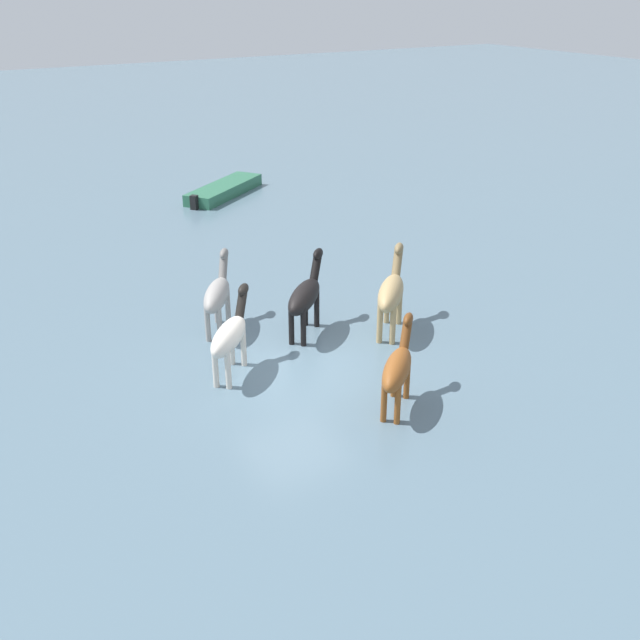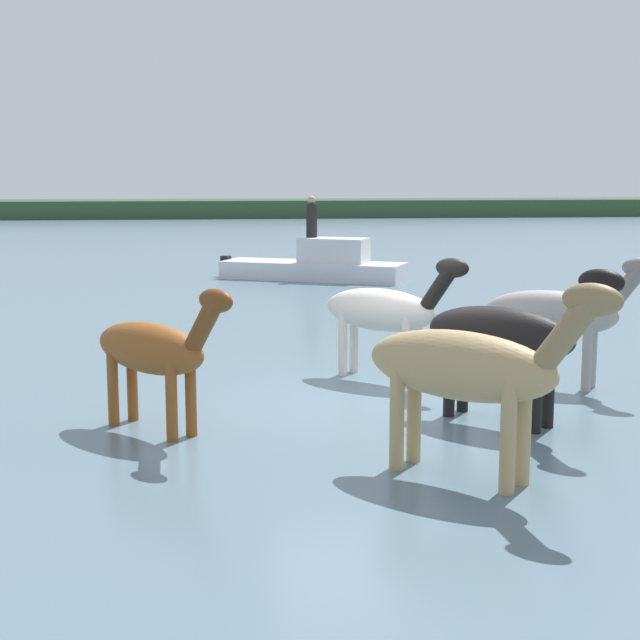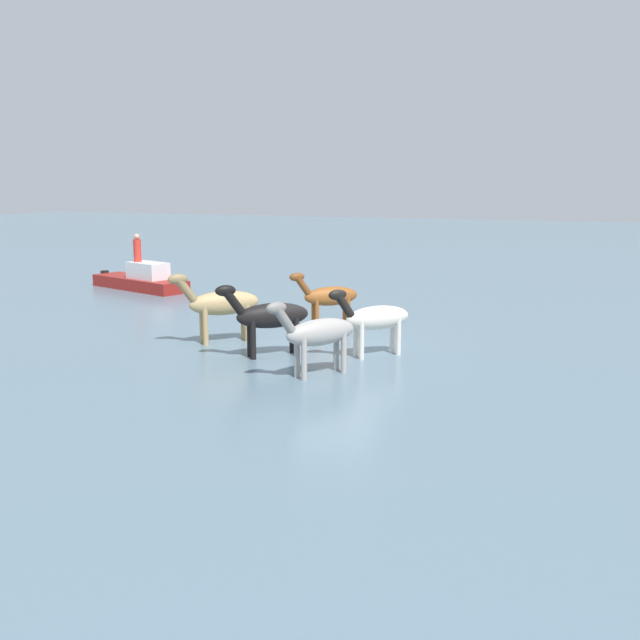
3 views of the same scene
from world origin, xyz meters
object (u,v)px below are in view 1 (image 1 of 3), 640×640
object	(u,v)px
horse_pinto_flank	(391,292)
horse_lead	(217,294)
horse_mid_herd	(230,335)
horse_dun_straggler	(305,296)
horse_chestnut_trailing	(398,368)
boat_tender_starboard	(224,191)

from	to	relation	value
horse_pinto_flank	horse_lead	bearing A→B (deg)	102.38
horse_mid_herd	horse_dun_straggler	distance (m)	2.78
horse_chestnut_trailing	horse_mid_herd	distance (m)	4.06
horse_pinto_flank	horse_mid_herd	world-z (taller)	horse_pinto_flank
horse_lead	horse_pinto_flank	xyz separation A→B (m)	(-2.38, -3.90, 0.09)
horse_lead	horse_pinto_flank	world-z (taller)	horse_pinto_flank
horse_lead	horse_dun_straggler	size ratio (longest dim) A/B	1.05
horse_dun_straggler	boat_tender_starboard	distance (m)	14.14
boat_tender_starboard	horse_pinto_flank	bearing A→B (deg)	-131.81
horse_lead	boat_tender_starboard	size ratio (longest dim) A/B	0.50
horse_pinto_flank	boat_tender_starboard	xyz separation A→B (m)	(14.66, -1.61, -0.97)
boat_tender_starboard	horse_dun_straggler	bearing A→B (deg)	-140.40
horse_lead	horse_dun_straggler	bearing A→B (deg)	-90.92
horse_chestnut_trailing	horse_mid_herd	size ratio (longest dim) A/B	0.96
horse_mid_herd	boat_tender_starboard	bearing A→B (deg)	20.25
horse_chestnut_trailing	horse_pinto_flank	world-z (taller)	horse_pinto_flank
horse_lead	horse_chestnut_trailing	distance (m)	5.85
horse_lead	horse_mid_herd	size ratio (longest dim) A/B	1.11
horse_mid_herd	horse_pinto_flank	bearing A→B (deg)	-46.92
horse_lead	horse_dun_straggler	distance (m)	2.33
horse_chestnut_trailing	boat_tender_starboard	bearing A→B (deg)	35.33
horse_dun_straggler	horse_chestnut_trailing	bearing A→B (deg)	-134.40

